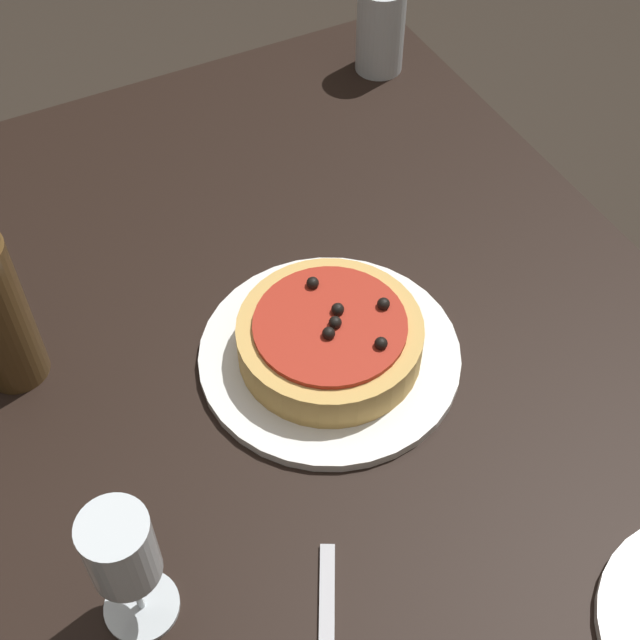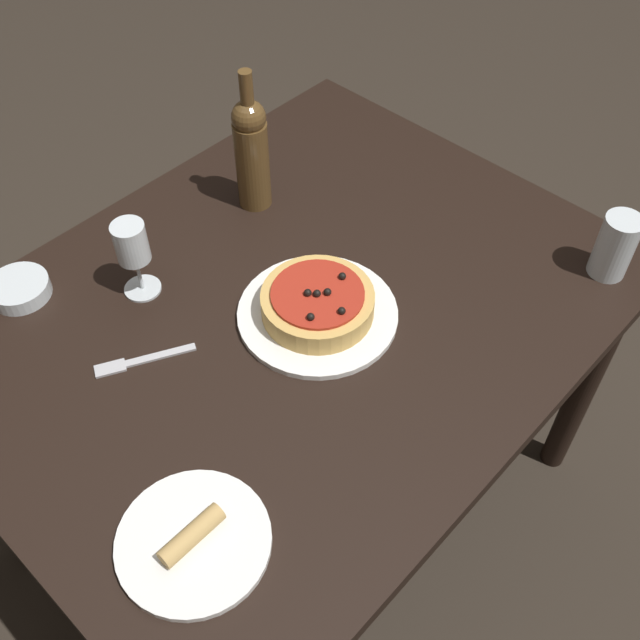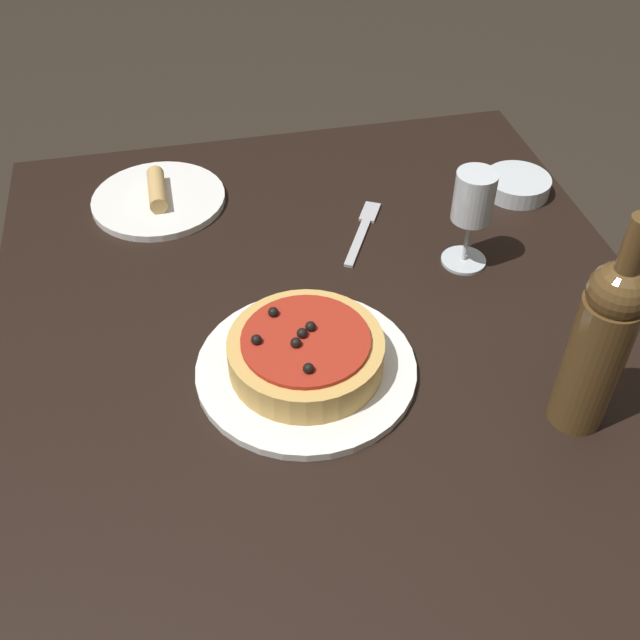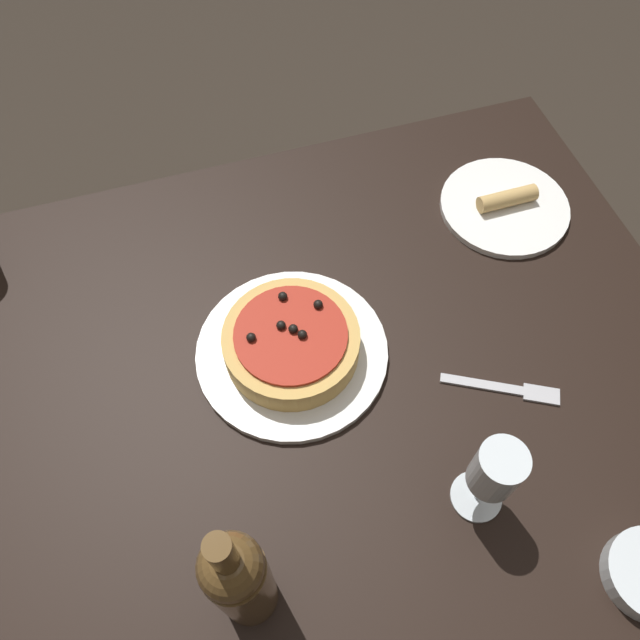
% 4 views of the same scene
% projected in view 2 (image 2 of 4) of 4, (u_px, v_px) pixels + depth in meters
% --- Properties ---
extents(ground_plane, '(14.00, 14.00, 0.00)m').
position_uv_depth(ground_plane, '(300.00, 497.00, 1.93)').
color(ground_plane, '#2D261E').
extents(dining_table, '(1.21, 0.94, 0.74)m').
position_uv_depth(dining_table, '(293.00, 338.00, 1.44)').
color(dining_table, black).
rests_on(dining_table, ground_plane).
extents(dinner_plate, '(0.29, 0.29, 0.01)m').
position_uv_depth(dinner_plate, '(318.00, 314.00, 1.35)').
color(dinner_plate, white).
rests_on(dinner_plate, dining_table).
extents(pizza, '(0.20, 0.20, 0.06)m').
position_uv_depth(pizza, '(318.00, 303.00, 1.33)').
color(pizza, tan).
rests_on(pizza, dinner_plate).
extents(wine_glass, '(0.07, 0.07, 0.16)m').
position_uv_depth(wine_glass, '(132.00, 247.00, 1.31)').
color(wine_glass, silver).
rests_on(wine_glass, dining_table).
extents(wine_bottle, '(0.07, 0.07, 0.30)m').
position_uv_depth(wine_bottle, '(251.00, 151.00, 1.46)').
color(wine_bottle, brown).
rests_on(wine_bottle, dining_table).
extents(water_cup, '(0.07, 0.07, 0.13)m').
position_uv_depth(water_cup, '(615.00, 246.00, 1.38)').
color(water_cup, silver).
rests_on(water_cup, dining_table).
extents(side_bowl, '(0.11, 0.11, 0.03)m').
position_uv_depth(side_bowl, '(19.00, 289.00, 1.38)').
color(side_bowl, silver).
rests_on(side_bowl, dining_table).
extents(fork, '(0.16, 0.10, 0.00)m').
position_uv_depth(fork, '(139.00, 361.00, 1.28)').
color(fork, '#B7B7BC').
rests_on(fork, dining_table).
extents(side_plate, '(0.22, 0.22, 0.04)m').
position_uv_depth(side_plate, '(193.00, 541.00, 1.06)').
color(side_plate, white).
rests_on(side_plate, dining_table).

